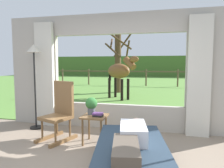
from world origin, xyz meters
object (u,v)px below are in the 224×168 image
at_px(book_stack, 98,115).
at_px(horse, 120,71).
at_px(recliner_sofa, 131,159).
at_px(reclining_person, 131,138).
at_px(potted_plant, 91,105).
at_px(pasture_tree, 118,61).
at_px(side_table, 95,121).
at_px(rocking_chair, 60,111).
at_px(floor_lamp_left, 34,61).

relative_size(book_stack, horse, 0.11).
xyz_separation_m(recliner_sofa, horse, (-1.29, 5.74, 0.94)).
relative_size(reclining_person, book_stack, 7.87).
height_order(potted_plant, pasture_tree, pasture_tree).
xyz_separation_m(recliner_sofa, potted_plant, (-0.89, 1.02, 0.48)).
relative_size(side_table, potted_plant, 1.63).
bearing_deg(book_stack, pasture_tree, 98.65).
height_order(recliner_sofa, side_table, side_table).
xyz_separation_m(rocking_chair, floor_lamp_left, (-0.86, 0.50, 0.98)).
bearing_deg(floor_lamp_left, pasture_tree, 84.32).
xyz_separation_m(reclining_person, rocking_chair, (-1.53, 1.07, 0.02)).
height_order(rocking_chair, horse, horse).
bearing_deg(floor_lamp_left, potted_plant, -18.74).
relative_size(side_table, horse, 0.30).
height_order(potted_plant, book_stack, potted_plant).
distance_m(reclining_person, pasture_tree, 8.07).
bearing_deg(pasture_tree, recliner_sofa, -77.14).
bearing_deg(recliner_sofa, floor_lamp_left, 137.37).
bearing_deg(book_stack, horse, 96.60).
bearing_deg(potted_plant, horse, 94.81).
distance_m(side_table, pasture_tree, 6.96).
xyz_separation_m(rocking_chair, side_table, (0.72, -0.07, -0.12)).
xyz_separation_m(potted_plant, pasture_tree, (-0.88, 6.73, 0.92)).
height_order(rocking_chair, side_table, rocking_chair).
height_order(reclining_person, floor_lamp_left, floor_lamp_left).
relative_size(horse, pasture_tree, 0.58).
relative_size(recliner_sofa, horse, 1.06).
bearing_deg(floor_lamp_left, horse, 75.34).
bearing_deg(horse, reclining_person, 52.68).
distance_m(recliner_sofa, horse, 5.95).
xyz_separation_m(floor_lamp_left, pasture_tree, (0.62, 6.22, 0.10)).
bearing_deg(horse, floor_lamp_left, 25.50).
xyz_separation_m(side_table, pasture_tree, (-0.96, 6.79, 1.20)).
relative_size(reclining_person, potted_plant, 4.48).
relative_size(reclining_person, pasture_tree, 0.48).
distance_m(reclining_person, rocking_chair, 1.87).
height_order(recliner_sofa, book_stack, book_stack).
distance_m(rocking_chair, potted_plant, 0.66).
bearing_deg(pasture_tree, book_stack, -81.35).
xyz_separation_m(side_table, horse, (-0.48, 4.78, 0.73)).
distance_m(rocking_chair, side_table, 0.74).
relative_size(rocking_chair, floor_lamp_left, 0.59).
height_order(reclining_person, book_stack, reclining_person).
bearing_deg(recliner_sofa, side_table, 120.15).
xyz_separation_m(rocking_chair, potted_plant, (0.64, -0.01, 0.16)).
distance_m(side_table, book_stack, 0.16).
bearing_deg(recliner_sofa, potted_plant, 121.09).
xyz_separation_m(horse, pasture_tree, (-0.48, 2.01, 0.47)).
relative_size(potted_plant, floor_lamp_left, 0.17).
height_order(recliner_sofa, reclining_person, reclining_person).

